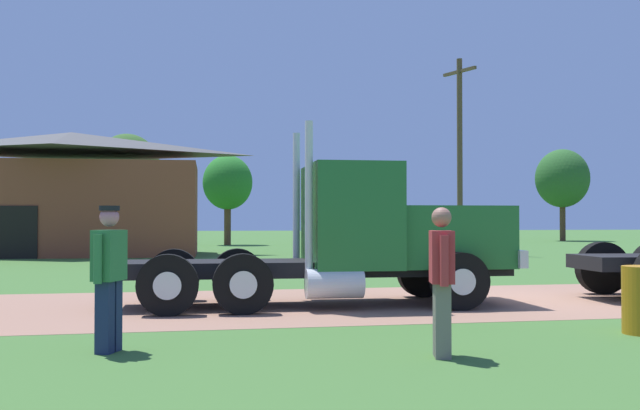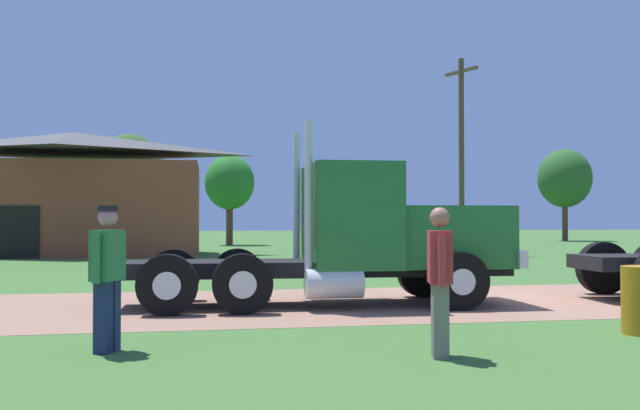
{
  "view_description": "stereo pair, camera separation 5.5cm",
  "coord_description": "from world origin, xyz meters",
  "px_view_note": "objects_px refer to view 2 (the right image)",
  "views": [
    {
      "loc": [
        -6.47,
        -13.77,
        1.59
      ],
      "look_at": [
        -3.66,
        0.6,
        1.9
      ],
      "focal_mm": 41.27,
      "sensor_mm": 36.0,
      "label": 1
    },
    {
      "loc": [
        -6.41,
        -13.79,
        1.59
      ],
      "look_at": [
        -3.66,
        0.6,
        1.9
      ],
      "focal_mm": 41.27,
      "sensor_mm": 36.0,
      "label": 2
    }
  ],
  "objects_px": {
    "visitor_by_barrel": "(107,271)",
    "shed_building": "(73,196)",
    "visitor_walking_mid": "(440,276)",
    "utility_pole_near": "(461,151)",
    "truck_foreground_white": "(365,239)"
  },
  "relations": [
    {
      "from": "shed_building",
      "to": "visitor_by_barrel",
      "type": "bearing_deg",
      "value": -81.35
    },
    {
      "from": "visitor_walking_mid",
      "to": "utility_pole_near",
      "type": "xyz_separation_m",
      "value": [
        10.04,
        24.47,
        3.93
      ]
    },
    {
      "from": "truck_foreground_white",
      "to": "shed_building",
      "type": "xyz_separation_m",
      "value": [
        -8.25,
        21.6,
        1.47
      ]
    },
    {
      "from": "visitor_walking_mid",
      "to": "shed_building",
      "type": "bearing_deg",
      "value": 106.1
    },
    {
      "from": "visitor_walking_mid",
      "to": "utility_pole_near",
      "type": "distance_m",
      "value": 26.74
    },
    {
      "from": "visitor_by_barrel",
      "to": "shed_building",
      "type": "distance_m",
      "value": 26.26
    },
    {
      "from": "visitor_walking_mid",
      "to": "visitor_by_barrel",
      "type": "xyz_separation_m",
      "value": [
        -3.84,
        1.07,
        0.03
      ]
    },
    {
      "from": "visitor_walking_mid",
      "to": "utility_pole_near",
      "type": "bearing_deg",
      "value": 67.69
    },
    {
      "from": "truck_foreground_white",
      "to": "visitor_by_barrel",
      "type": "relative_size",
      "value": 4.22
    },
    {
      "from": "visitor_by_barrel",
      "to": "visitor_walking_mid",
      "type": "bearing_deg",
      "value": -15.54
    },
    {
      "from": "truck_foreground_white",
      "to": "visitor_walking_mid",
      "type": "bearing_deg",
      "value": -94.97
    },
    {
      "from": "utility_pole_near",
      "to": "visitor_walking_mid",
      "type": "bearing_deg",
      "value": -112.31
    },
    {
      "from": "visitor_by_barrel",
      "to": "utility_pole_near",
      "type": "height_order",
      "value": "utility_pole_near"
    },
    {
      "from": "truck_foreground_white",
      "to": "shed_building",
      "type": "height_order",
      "value": "shed_building"
    },
    {
      "from": "visitor_by_barrel",
      "to": "shed_building",
      "type": "height_order",
      "value": "shed_building"
    }
  ]
}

